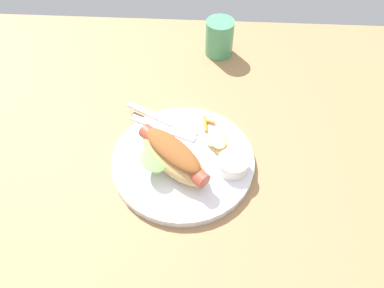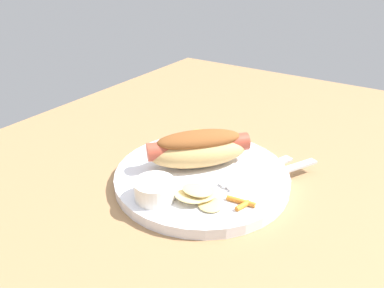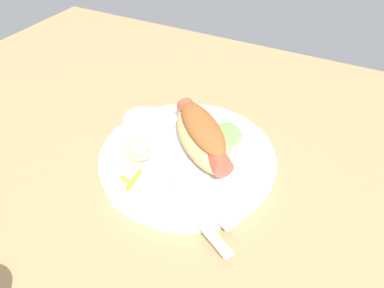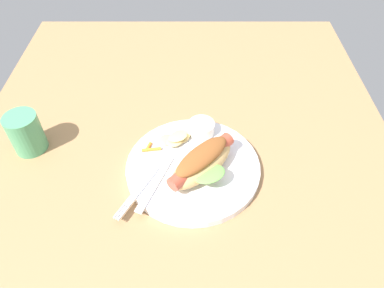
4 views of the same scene
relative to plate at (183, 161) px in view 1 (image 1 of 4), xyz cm
name	(u,v)px [view 1 (image 1 of 4)]	position (x,y,z in cm)	size (l,w,h in cm)	color
ground_plane	(184,157)	(-0.10, -2.12, -1.70)	(120.00, 90.00, 1.80)	#9E754C
plate	(183,161)	(0.00, 0.00, 0.00)	(26.01, 26.01, 1.60)	white
hot_dog	(173,156)	(1.57, 1.64, 3.67)	(15.22, 14.76, 5.54)	tan
sauce_ramekin	(233,164)	(-9.07, 1.75, 2.10)	(5.47, 5.47, 2.60)	white
fork	(162,120)	(4.66, -9.13, 1.00)	(14.92, 8.77, 0.40)	silver
knife	(163,128)	(4.40, -6.95, 0.98)	(13.97, 1.40, 0.36)	silver
chips_pile	(219,141)	(-6.50, -3.62, 1.65)	(6.35, 7.82, 2.00)	#DDC177
carrot_garnish	(207,123)	(-4.15, -8.59, 1.14)	(2.50, 3.94, 0.69)	orange
drinking_cup	(219,38)	(-6.25, -33.55, 3.44)	(6.57, 6.57, 8.47)	#4C9E6B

